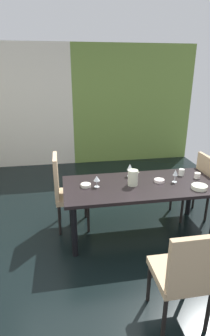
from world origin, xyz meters
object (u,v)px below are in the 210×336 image
object	(u,v)px
chair_left_far	(66,189)
cup_rear	(181,172)
wine_glass_east	(175,173)
chair_right_far	(196,182)
serving_bowl_right	(199,187)
cup_west	(197,176)
pitcher_left	(133,178)
wine_glass_center	(97,179)
serving_bowl_near_shelf	(86,185)
chair_head_near	(185,273)
dining_table	(140,190)
serving_bowl_front	(159,181)
wine_glass_corner	(130,167)

from	to	relation	value
chair_left_far	cup_rear	size ratio (longest dim) A/B	11.61
wine_glass_east	chair_right_far	bearing A→B (deg)	33.14
wine_glass_east	serving_bowl_right	bearing A→B (deg)	-49.45
cup_west	pitcher_left	world-z (taller)	pitcher_left
wine_glass_east	wine_glass_center	size ratio (longest dim) A/B	1.17
serving_bowl_near_shelf	pitcher_left	bearing A→B (deg)	-5.04
cup_west	chair_head_near	bearing A→B (deg)	-120.41
chair_right_far	cup_west	distance (m)	0.36
serving_bowl_right	chair_head_near	bearing A→B (deg)	-122.15
dining_table	chair_right_far	bearing A→B (deg)	18.23
chair_left_far	serving_bowl_near_shelf	bearing A→B (deg)	43.35
chair_head_near	cup_rear	distance (m)	1.72
chair_head_near	serving_bowl_front	distance (m)	1.45
wine_glass_east	serving_bowl_near_shelf	xyz separation A→B (m)	(-1.14, 0.05, -0.10)
cup_west	dining_table	bearing A→B (deg)	-175.69
wine_glass_east	pitcher_left	size ratio (longest dim) A/B	0.84
cup_rear	serving_bowl_front	bearing A→B (deg)	-156.76
serving_bowl_right	dining_table	bearing A→B (deg)	158.93
serving_bowl_right	cup_rear	bearing A→B (deg)	93.30
chair_left_far	serving_bowl_front	world-z (taller)	chair_left_far
chair_head_near	wine_glass_east	world-z (taller)	chair_head_near
serving_bowl_front	cup_rear	xyz separation A→B (m)	(0.38, 0.16, 0.03)
cup_west	serving_bowl_right	bearing A→B (deg)	-113.69
serving_bowl_near_shelf	serving_bowl_front	distance (m)	0.95
chair_right_far	wine_glass_east	size ratio (longest dim) A/B	5.52
chair_left_far	wine_glass_east	xyz separation A→B (m)	(1.39, -0.32, 0.26)
serving_bowl_front	wine_glass_center	bearing A→B (deg)	-178.87
wine_glass_east	cup_west	xyz separation A→B (m)	(0.35, 0.07, -0.09)
wine_glass_corner	cup_rear	bearing A→B (deg)	-7.58
dining_table	chair_head_near	size ratio (longest dim) A/B	2.02
dining_table	chair_head_near	xyz separation A→B (m)	(-0.04, -1.38, -0.09)
cup_rear	cup_west	bearing A→B (deg)	-38.75
wine_glass_corner	cup_west	distance (m)	0.90
serving_bowl_front	serving_bowl_near_shelf	bearing A→B (deg)	179.15
dining_table	wine_glass_east	xyz separation A→B (m)	(0.45, -0.01, 0.20)
serving_bowl_near_shelf	serving_bowl_front	xyz separation A→B (m)	(0.95, -0.01, -0.00)
chair_head_near	serving_bowl_near_shelf	size ratio (longest dim) A/B	7.51
chair_head_near	pitcher_left	distance (m)	1.40
cup_rear	serving_bowl_near_shelf	bearing A→B (deg)	-173.62
wine_glass_corner	serving_bowl_front	distance (m)	0.43
wine_glass_center	serving_bowl_near_shelf	distance (m)	0.16
wine_glass_center	cup_rear	world-z (taller)	wine_glass_center
wine_glass_corner	chair_right_far	bearing A→B (deg)	1.21
chair_right_far	wine_glass_center	distance (m)	1.55
wine_glass_corner	cup_rear	world-z (taller)	wine_glass_corner
wine_glass_east	dining_table	bearing A→B (deg)	179.00
dining_table	wine_glass_corner	xyz separation A→B (m)	(-0.07, 0.29, 0.20)
chair_head_near	dining_table	bearing A→B (deg)	88.22
wine_glass_corner	chair_left_far	bearing A→B (deg)	178.61
chair_head_near	cup_west	size ratio (longest dim) A/B	12.23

